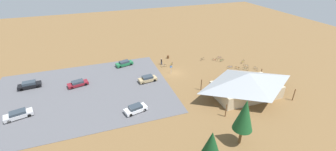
{
  "coord_description": "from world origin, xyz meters",
  "views": [
    {
      "loc": [
        18.55,
        47.99,
        26.55
      ],
      "look_at": [
        2.63,
        2.93,
        1.2
      ],
      "focal_mm": 24.18,
      "sensor_mm": 36.0,
      "label": 1
    }
  ],
  "objects_px": {
    "trash_bin": "(168,57)",
    "bicycle_red_yard_front": "(215,60)",
    "bicycle_teal_yard_left": "(245,69)",
    "car_white_mid_lot": "(136,109)",
    "car_silver_front_row": "(18,114)",
    "pine_east": "(245,115)",
    "car_tan_near_entry": "(148,79)",
    "bike_pavilion": "(247,83)",
    "car_green_back_corner": "(124,63)",
    "pine_midwest": "(211,149)",
    "bicycle_orange_lone_west": "(238,68)",
    "bicycle_blue_lone_east": "(230,67)",
    "bicycle_black_yard_right": "(202,59)",
    "bicycle_silver_back_row": "(164,66)",
    "bicycle_white_front_row": "(246,66)",
    "car_black_inner_stall": "(30,85)",
    "bicycle_silver_edge_north": "(256,68)",
    "lot_sign": "(171,69)",
    "bicycle_green_yard_center": "(222,60)",
    "bicycle_yellow_near_sign": "(243,62)",
    "bicycle_purple_by_bin": "(220,58)",
    "visitor_by_pavilion": "(161,61)",
    "car_maroon_aisle_side": "(78,83)",
    "bicycle_yellow_near_porch": "(171,64)"
  },
  "relations": [
    {
      "from": "bicycle_silver_back_row",
      "to": "bicycle_orange_lone_west",
      "type": "bearing_deg",
      "value": 156.65
    },
    {
      "from": "bicycle_green_yard_center",
      "to": "bicycle_black_yard_right",
      "type": "bearing_deg",
      "value": -28.63
    },
    {
      "from": "bicycle_teal_yard_left",
      "to": "car_maroon_aisle_side",
      "type": "relative_size",
      "value": 0.31
    },
    {
      "from": "bicycle_white_front_row",
      "to": "bicycle_teal_yard_left",
      "type": "bearing_deg",
      "value": 46.53
    },
    {
      "from": "bicycle_green_yard_center",
      "to": "car_green_back_corner",
      "type": "xyz_separation_m",
      "value": [
        26.51,
        -6.38,
        0.38
      ]
    },
    {
      "from": "bicycle_green_yard_center",
      "to": "bicycle_silver_edge_north",
      "type": "height_order",
      "value": "bicycle_silver_edge_north"
    },
    {
      "from": "bicycle_yellow_near_porch",
      "to": "bicycle_silver_back_row",
      "type": "bearing_deg",
      "value": 3.48
    },
    {
      "from": "bicycle_black_yard_right",
      "to": "bicycle_yellow_near_sign",
      "type": "bearing_deg",
      "value": 151.38
    },
    {
      "from": "bicycle_teal_yard_left",
      "to": "car_white_mid_lot",
      "type": "bearing_deg",
      "value": 14.82
    },
    {
      "from": "lot_sign",
      "to": "bike_pavilion",
      "type": "bearing_deg",
      "value": 128.11
    },
    {
      "from": "bicycle_silver_edge_north",
      "to": "bike_pavilion",
      "type": "bearing_deg",
      "value": 42.65
    },
    {
      "from": "bike_pavilion",
      "to": "bicycle_yellow_near_sign",
      "type": "relative_size",
      "value": 9.78
    },
    {
      "from": "pine_midwest",
      "to": "car_black_inner_stall",
      "type": "height_order",
      "value": "pine_midwest"
    },
    {
      "from": "bicycle_teal_yard_left",
      "to": "car_green_back_corner",
      "type": "relative_size",
      "value": 0.31
    },
    {
      "from": "bike_pavilion",
      "to": "bicycle_teal_yard_left",
      "type": "xyz_separation_m",
      "value": [
        -7.44,
        -10.13,
        -2.62
      ]
    },
    {
      "from": "pine_midwest",
      "to": "bicycle_teal_yard_left",
      "type": "distance_m",
      "value": 35.63
    },
    {
      "from": "bicycle_silver_edge_north",
      "to": "car_maroon_aisle_side",
      "type": "relative_size",
      "value": 0.38
    },
    {
      "from": "bicycle_white_front_row",
      "to": "car_black_inner_stall",
      "type": "relative_size",
      "value": 0.31
    },
    {
      "from": "bicycle_red_yard_front",
      "to": "bicycle_silver_edge_north",
      "type": "relative_size",
      "value": 0.76
    },
    {
      "from": "visitor_by_pavilion",
      "to": "car_white_mid_lot",
      "type": "bearing_deg",
      "value": 59.04
    },
    {
      "from": "bicycle_black_yard_right",
      "to": "car_green_back_corner",
      "type": "relative_size",
      "value": 0.33
    },
    {
      "from": "bicycle_red_yard_front",
      "to": "lot_sign",
      "type": "bearing_deg",
      "value": 12.9
    },
    {
      "from": "bicycle_red_yard_front",
      "to": "car_white_mid_lot",
      "type": "distance_m",
      "value": 30.92
    },
    {
      "from": "lot_sign",
      "to": "bicycle_red_yard_front",
      "type": "relative_size",
      "value": 1.61
    },
    {
      "from": "car_green_back_corner",
      "to": "pine_east",
      "type": "bearing_deg",
      "value": 109.53
    },
    {
      "from": "lot_sign",
      "to": "bicycle_teal_yard_left",
      "type": "height_order",
      "value": "lot_sign"
    },
    {
      "from": "pine_east",
      "to": "car_tan_near_entry",
      "type": "height_order",
      "value": "pine_east"
    },
    {
      "from": "bicycle_orange_lone_west",
      "to": "car_tan_near_entry",
      "type": "relative_size",
      "value": 0.35
    },
    {
      "from": "visitor_by_pavilion",
      "to": "car_green_back_corner",
      "type": "bearing_deg",
      "value": -14.36
    },
    {
      "from": "bicycle_teal_yard_left",
      "to": "car_white_mid_lot",
      "type": "height_order",
      "value": "car_white_mid_lot"
    },
    {
      "from": "trash_bin",
      "to": "bicycle_white_front_row",
      "type": "height_order",
      "value": "trash_bin"
    },
    {
      "from": "car_black_inner_stall",
      "to": "car_green_back_corner",
      "type": "bearing_deg",
      "value": -168.6
    },
    {
      "from": "bicycle_silver_edge_north",
      "to": "bicycle_silver_back_row",
      "type": "bearing_deg",
      "value": -23.38
    },
    {
      "from": "bicycle_silver_back_row",
      "to": "bicycle_purple_by_bin",
      "type": "xyz_separation_m",
      "value": [
        -16.99,
        0.36,
        -0.0
      ]
    },
    {
      "from": "bicycle_green_yard_center",
      "to": "bicycle_yellow_near_sign",
      "type": "bearing_deg",
      "value": 151.39
    },
    {
      "from": "bicycle_orange_lone_west",
      "to": "car_white_mid_lot",
      "type": "xyz_separation_m",
      "value": [
        29.37,
        9.25,
        0.39
      ]
    },
    {
      "from": "pine_midwest",
      "to": "bicycle_silver_edge_north",
      "type": "height_order",
      "value": "pine_midwest"
    },
    {
      "from": "pine_east",
      "to": "car_maroon_aisle_side",
      "type": "relative_size",
      "value": 1.73
    },
    {
      "from": "pine_midwest",
      "to": "bicycle_green_yard_center",
      "type": "height_order",
      "value": "pine_midwest"
    },
    {
      "from": "trash_bin",
      "to": "bicycle_red_yard_front",
      "type": "xyz_separation_m",
      "value": [
        -12.0,
        6.04,
        -0.1
      ]
    },
    {
      "from": "bicycle_blue_lone_east",
      "to": "bicycle_teal_yard_left",
      "type": "bearing_deg",
      "value": 143.99
    },
    {
      "from": "lot_sign",
      "to": "car_black_inner_stall",
      "type": "height_order",
      "value": "lot_sign"
    },
    {
      "from": "bicycle_purple_by_bin",
      "to": "car_black_inner_stall",
      "type": "height_order",
      "value": "car_black_inner_stall"
    },
    {
      "from": "bicycle_orange_lone_west",
      "to": "bicycle_blue_lone_east",
      "type": "xyz_separation_m",
      "value": [
        1.62,
        -1.21,
        0.0
      ]
    },
    {
      "from": "bicycle_teal_yard_left",
      "to": "bicycle_silver_edge_north",
      "type": "bearing_deg",
      "value": 164.16
    },
    {
      "from": "pine_midwest",
      "to": "bicycle_orange_lone_west",
      "type": "xyz_separation_m",
      "value": [
        -23.1,
        -26.43,
        -4.45
      ]
    },
    {
      "from": "bicycle_silver_back_row",
      "to": "bicycle_white_front_row",
      "type": "bearing_deg",
      "value": 160.61
    },
    {
      "from": "bicycle_red_yard_front",
      "to": "car_silver_front_row",
      "type": "xyz_separation_m",
      "value": [
        47.15,
        10.65,
        0.39
      ]
    },
    {
      "from": "car_green_back_corner",
      "to": "car_tan_near_entry",
      "type": "height_order",
      "value": "car_tan_near_entry"
    },
    {
      "from": "bicycle_black_yard_right",
      "to": "car_silver_front_row",
      "type": "height_order",
      "value": "car_silver_front_row"
    }
  ]
}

